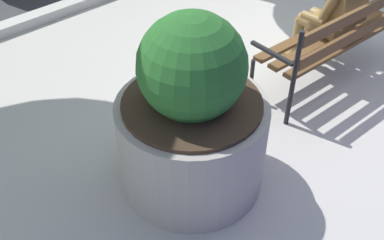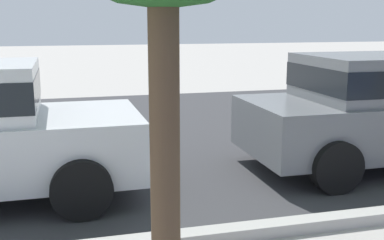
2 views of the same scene
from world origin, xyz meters
name	(u,v)px [view 2 (image 2 of 2)]	position (x,y,z in m)	size (l,w,h in m)	color
street_surface	(291,124)	(0.00, 7.50, 0.00)	(60.00, 9.00, 0.01)	#38383A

